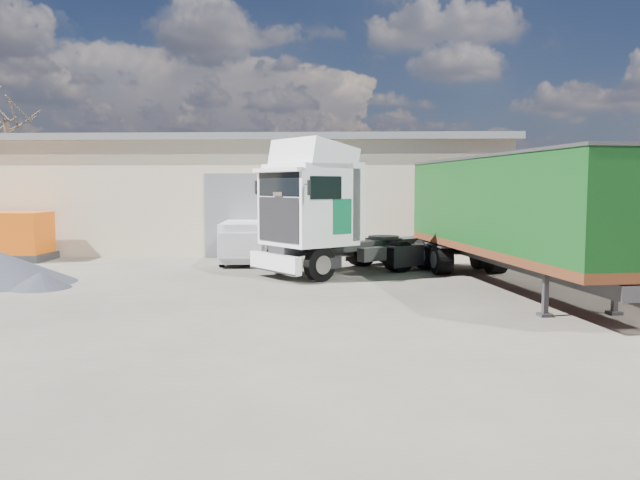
{
  "coord_description": "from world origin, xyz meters",
  "views": [
    {
      "loc": [
        2.06,
        -16.26,
        3.09
      ],
      "look_at": [
        1.21,
        3.0,
        1.4
      ],
      "focal_mm": 35.0,
      "sensor_mm": 36.0,
      "label": 1
    }
  ],
  "objects_px": {
    "tractor_unit": "(329,218)",
    "orange_skip": "(10,239)",
    "bare_tree": "(6,103)",
    "panel_van": "(244,242)",
    "box_trailer": "(511,208)"
  },
  "relations": [
    {
      "from": "bare_tree",
      "to": "orange_skip",
      "type": "xyz_separation_m",
      "value": [
        6.15,
        -11.26,
        -7.05
      ]
    },
    {
      "from": "bare_tree",
      "to": "orange_skip",
      "type": "height_order",
      "value": "bare_tree"
    },
    {
      "from": "box_trailer",
      "to": "orange_skip",
      "type": "bearing_deg",
      "value": 150.94
    },
    {
      "from": "bare_tree",
      "to": "box_trailer",
      "type": "height_order",
      "value": "bare_tree"
    },
    {
      "from": "tractor_unit",
      "to": "box_trailer",
      "type": "height_order",
      "value": "tractor_unit"
    },
    {
      "from": "box_trailer",
      "to": "orange_skip",
      "type": "relative_size",
      "value": 3.78
    },
    {
      "from": "tractor_unit",
      "to": "panel_van",
      "type": "bearing_deg",
      "value": -170.57
    },
    {
      "from": "bare_tree",
      "to": "panel_van",
      "type": "distance_m",
      "value": 21.01
    },
    {
      "from": "bare_tree",
      "to": "panel_van",
      "type": "bearing_deg",
      "value": -36.29
    },
    {
      "from": "tractor_unit",
      "to": "orange_skip",
      "type": "height_order",
      "value": "tractor_unit"
    },
    {
      "from": "tractor_unit",
      "to": "box_trailer",
      "type": "relative_size",
      "value": 0.57
    },
    {
      "from": "panel_van",
      "to": "orange_skip",
      "type": "distance_m",
      "value": 9.82
    },
    {
      "from": "orange_skip",
      "to": "tractor_unit",
      "type": "bearing_deg",
      "value": -14.7
    },
    {
      "from": "tractor_unit",
      "to": "box_trailer",
      "type": "bearing_deg",
      "value": 22.29
    },
    {
      "from": "bare_tree",
      "to": "box_trailer",
      "type": "distance_m",
      "value": 30.97
    }
  ]
}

